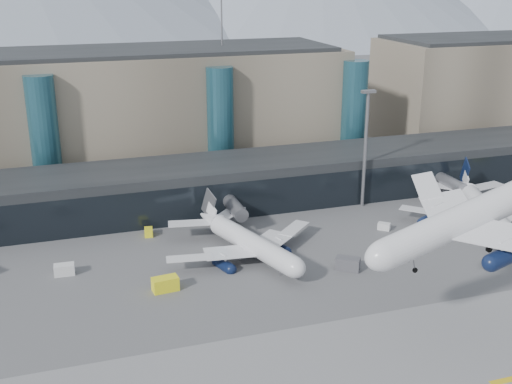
% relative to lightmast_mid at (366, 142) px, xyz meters
% --- Properties ---
extents(ground, '(900.00, 900.00, 0.00)m').
position_rel_lightmast_mid_xyz_m(ground, '(-30.00, -48.00, -14.42)').
color(ground, '#515154').
rests_on(ground, ground).
extents(concourse, '(170.00, 27.00, 10.00)m').
position_rel_lightmast_mid_xyz_m(concourse, '(-30.02, 9.73, -9.45)').
color(concourse, black).
rests_on(concourse, ground).
extents(terminal_main, '(130.00, 30.00, 31.00)m').
position_rel_lightmast_mid_xyz_m(terminal_main, '(-55.00, 42.00, 1.03)').
color(terminal_main, gray).
rests_on(terminal_main, ground).
extents(terminal_east, '(70.00, 30.00, 31.00)m').
position_rel_lightmast_mid_xyz_m(terminal_east, '(65.00, 42.00, 1.03)').
color(terminal_east, gray).
rests_on(terminal_east, ground).
extents(teal_towers, '(116.40, 19.40, 46.00)m').
position_rel_lightmast_mid_xyz_m(teal_towers, '(-44.99, 26.01, -0.41)').
color(teal_towers, '#235464').
rests_on(teal_towers, ground).
extents(lightmast_mid, '(3.00, 1.20, 25.60)m').
position_rel_lightmast_mid_xyz_m(lightmast_mid, '(0.00, 0.00, 0.00)').
color(lightmast_mid, slate).
rests_on(lightmast_mid, ground).
extents(hero_jet, '(36.23, 36.97, 11.92)m').
position_rel_lightmast_mid_xyz_m(hero_jet, '(-8.71, -51.81, 5.29)').
color(hero_jet, silver).
rests_on(hero_jet, ground).
extents(jet_parked_mid, '(31.22, 32.89, 10.56)m').
position_rel_lightmast_mid_xyz_m(jet_parked_mid, '(-32.25, -15.73, -10.42)').
color(jet_parked_mid, silver).
rests_on(jet_parked_mid, ground).
extents(jet_parked_right, '(33.56, 35.44, 11.38)m').
position_rel_lightmast_mid_xyz_m(jet_parked_right, '(19.02, -15.64, -10.11)').
color(jet_parked_right, silver).
rests_on(jet_parked_right, ground).
extents(veh_a, '(3.46, 2.05, 1.90)m').
position_rel_lightmast_mid_xyz_m(veh_a, '(-63.64, -14.80, -13.47)').
color(veh_a, silver).
rests_on(veh_a, ground).
extents(veh_b, '(1.91, 2.74, 1.47)m').
position_rel_lightmast_mid_xyz_m(veh_b, '(-47.33, -2.20, -13.68)').
color(veh_b, yellow).
rests_on(veh_b, ground).
extents(veh_c, '(4.57, 4.11, 2.27)m').
position_rel_lightmast_mid_xyz_m(veh_c, '(-16.91, -27.93, -13.29)').
color(veh_c, '#4B4B50').
rests_on(veh_c, ground).
extents(veh_g, '(2.75, 2.63, 1.41)m').
position_rel_lightmast_mid_xyz_m(veh_g, '(-2.09, -13.68, -13.72)').
color(veh_g, silver).
rests_on(veh_g, ground).
extents(veh_h, '(4.37, 2.61, 2.30)m').
position_rel_lightmast_mid_xyz_m(veh_h, '(-48.31, -25.74, -13.27)').
color(veh_h, yellow).
rests_on(veh_h, ground).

